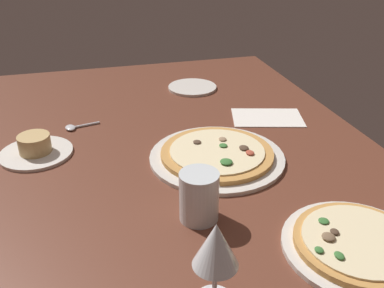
{
  "coord_description": "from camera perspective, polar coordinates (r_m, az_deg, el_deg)",
  "views": [
    {
      "loc": [
        -97.32,
        19.42,
        57.69
      ],
      "look_at": [
        -3.88,
        -5.44,
        7.0
      ],
      "focal_mm": 40.43,
      "sensor_mm": 36.0,
      "label": 1
    }
  ],
  "objects": [
    {
      "name": "pizza_main",
      "position": [
        1.08,
        3.33,
        -1.45
      ],
      "size": [
        33.79,
        33.79,
        3.4
      ],
      "color": "silver",
      "rests_on": "dining_table"
    },
    {
      "name": "ramekin_on_saucer",
      "position": [
        1.17,
        -19.96,
        -0.52
      ],
      "size": [
        18.33,
        18.33,
        5.36
      ],
      "color": "silver",
      "rests_on": "dining_table"
    },
    {
      "name": "spoon",
      "position": [
        1.29,
        -15.25,
        2.19
      ],
      "size": [
        4.51,
        10.24,
        1.0
      ],
      "color": "silver",
      "rests_on": "dining_table"
    },
    {
      "name": "water_glass",
      "position": [
        0.86,
        0.63,
        -7.34
      ],
      "size": [
        7.9,
        7.9,
        10.38
      ],
      "color": "silver",
      "rests_on": "dining_table"
    },
    {
      "name": "side_plate",
      "position": [
        1.54,
        0.05,
        7.48
      ],
      "size": [
        17.05,
        17.05,
        0.9
      ],
      "primitive_type": "cylinder",
      "color": "silver",
      "rests_on": "dining_table"
    },
    {
      "name": "paper_menu",
      "position": [
        1.33,
        9.9,
        3.44
      ],
      "size": [
        18.52,
        23.64,
        0.3
      ],
      "primitive_type": "cube",
      "rotation": [
        0.0,
        0.0,
        -0.27
      ],
      "color": "white",
      "rests_on": "dining_table"
    },
    {
      "name": "pizza_side",
      "position": [
        0.86,
        21.05,
        -12.28
      ],
      "size": [
        27.5,
        27.5,
        3.36
      ],
      "color": "silver",
      "rests_on": "dining_table"
    },
    {
      "name": "wine_glass_far",
      "position": [
        0.65,
        3.16,
        -13.5
      ],
      "size": [
        7.07,
        7.07,
        15.25
      ],
      "color": "silver",
      "rests_on": "dining_table"
    },
    {
      "name": "dining_table",
      "position": [
        1.14,
        -3.15,
        -1.68
      ],
      "size": [
        150.0,
        110.0,
        4.0
      ],
      "primitive_type": "cube",
      "color": "brown",
      "rests_on": "ground"
    }
  ]
}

